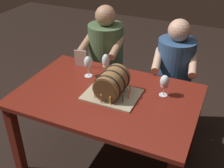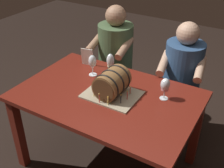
% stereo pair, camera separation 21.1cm
% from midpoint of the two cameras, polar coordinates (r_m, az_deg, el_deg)
% --- Properties ---
extents(ground_plane, '(8.00, 8.00, 0.00)m').
position_cam_midpoint_polar(ground_plane, '(2.66, -3.25, -15.55)').
color(ground_plane, black).
extents(dining_table, '(1.39, 0.91, 0.74)m').
position_cam_midpoint_polar(dining_table, '(2.24, -3.73, -4.44)').
color(dining_table, maroon).
rests_on(dining_table, ground).
extents(barrel_cake, '(0.41, 0.32, 0.22)m').
position_cam_midpoint_polar(barrel_cake, '(2.12, -2.86, -0.10)').
color(barrel_cake, tan).
rests_on(barrel_cake, dining_table).
extents(wine_glass_empty, '(0.07, 0.07, 0.18)m').
position_cam_midpoint_polar(wine_glass_empty, '(2.38, -7.41, 4.11)').
color(wine_glass_empty, white).
rests_on(wine_glass_empty, dining_table).
extents(wine_glass_rose, '(0.07, 0.07, 0.17)m').
position_cam_midpoint_polar(wine_glass_rose, '(2.12, 7.75, 0.26)').
color(wine_glass_rose, white).
rests_on(wine_glass_rose, dining_table).
extents(wine_glass_white, '(0.07, 0.07, 0.19)m').
position_cam_midpoint_polar(wine_glass_white, '(2.39, -3.80, 4.41)').
color(wine_glass_white, white).
rests_on(wine_glass_white, dining_table).
extents(menu_card, '(0.11, 0.04, 0.16)m').
position_cam_midpoint_polar(menu_card, '(2.56, -8.71, 5.05)').
color(menu_card, silver).
rests_on(menu_card, dining_table).
extents(person_seated_left, '(0.41, 0.49, 1.19)m').
position_cam_midpoint_polar(person_seated_left, '(2.97, -3.24, 3.68)').
color(person_seated_left, '#2A3A24').
rests_on(person_seated_left, ground).
extents(person_seated_right, '(0.43, 0.51, 1.16)m').
position_cam_midpoint_polar(person_seated_right, '(2.77, 9.99, 0.40)').
color(person_seated_right, '#1B2D46').
rests_on(person_seated_right, ground).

